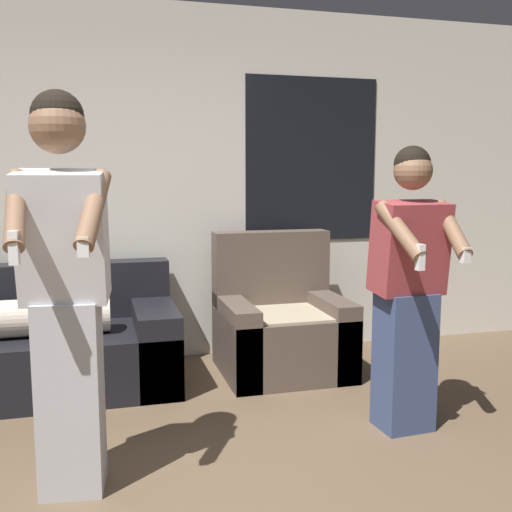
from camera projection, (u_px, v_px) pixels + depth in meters
name	position (u px, v px, depth m)	size (l,w,h in m)	color
wall_back	(154.00, 185.00, 4.55)	(6.70, 0.07, 2.70)	beige
couch	(28.00, 347.00, 3.98)	(1.95, 0.92, 0.80)	black
armchair	(281.00, 327.00, 4.37)	(0.88, 0.81, 1.01)	brown
person_left	(65.00, 289.00, 2.60)	(0.43, 0.52, 1.78)	#B2B2B7
person_right	(408.00, 289.00, 3.29)	(0.45, 0.48, 1.58)	#384770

